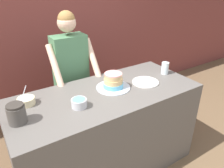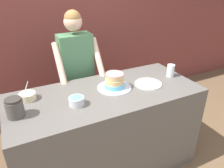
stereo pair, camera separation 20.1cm
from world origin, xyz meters
name	(u,v)px [view 1 (the left image)]	position (x,y,z in m)	size (l,w,h in m)	color
wall_back	(51,28)	(0.00, 1.84, 1.30)	(10.00, 0.05, 2.60)	brown
counter	(106,132)	(0.00, 0.40, 0.47)	(1.85, 0.81, 0.95)	#5B5651
person_baker	(71,69)	(-0.09, 1.02, 0.99)	(0.51, 0.45, 1.63)	#2D2D38
cake	(113,82)	(0.11, 0.44, 1.01)	(0.34, 0.34, 0.16)	silver
frosting_bowl_blue	(79,103)	(-0.32, 0.31, 0.99)	(0.13, 0.13, 0.08)	silver
frosting_bowl_white	(26,101)	(-0.69, 0.59, 0.98)	(0.15, 0.15, 0.15)	beige
drinking_glass	(165,68)	(0.79, 0.42, 1.01)	(0.08, 0.08, 0.13)	silver
ceramic_plate	(145,82)	(0.46, 0.36, 0.95)	(0.28, 0.28, 0.01)	white
stoneware_jar	(17,114)	(-0.80, 0.36, 1.03)	(0.14, 0.14, 0.16)	#4C4742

